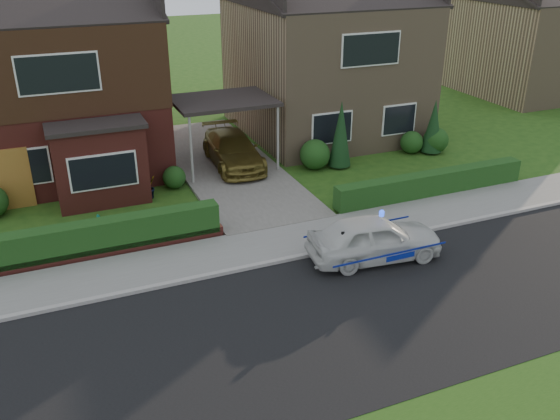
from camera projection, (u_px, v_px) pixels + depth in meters
ground at (363, 313)px, 14.59m from camera, size 120.00×120.00×0.00m
road at (363, 313)px, 14.59m from camera, size 60.00×6.00×0.02m
kerb at (310, 255)px, 17.12m from camera, size 60.00×0.16×0.12m
sidewalk at (296, 239)px, 18.00m from camera, size 60.00×2.00×0.10m
driveway at (225, 165)px, 23.77m from camera, size 3.80×12.00×0.12m
house_left at (54, 69)px, 22.59m from camera, size 7.50×9.53×7.25m
house_right at (324, 52)px, 26.78m from camera, size 7.50×8.06×7.25m
carport_link at (223, 102)px, 22.63m from camera, size 3.80×3.00×2.77m
dwarf_wall at (93, 254)px, 16.92m from camera, size 7.70×0.25×0.36m
hedge_left at (94, 257)px, 17.12m from camera, size 7.50×0.55×0.90m
hedge_right at (430, 196)px, 21.10m from camera, size 7.50×0.55×0.80m
shrub_left_mid at (131, 180)px, 20.69m from camera, size 1.32×1.32×1.32m
shrub_left_near at (174, 177)px, 21.61m from camera, size 0.84×0.84×0.84m
shrub_right_near at (315, 154)px, 23.32m from camera, size 1.20×1.20×1.20m
shrub_right_mid at (412, 142)px, 25.07m from camera, size 0.96×0.96×0.96m
shrub_right_far at (436, 140)px, 25.14m from camera, size 1.08×1.08×1.08m
conifer_a at (341, 136)px, 23.21m from camera, size 0.90×0.90×2.60m
conifer_b at (433, 128)px, 24.84m from camera, size 0.90×0.90×2.20m
neighbour_right at (530, 48)px, 33.88m from camera, size 6.50×7.00×5.20m
police_car at (374, 239)px, 16.75m from camera, size 3.52×3.98×1.47m
driveway_car at (233, 150)px, 23.37m from camera, size 2.03×4.46×1.27m
potted_plant_a at (100, 227)px, 18.00m from camera, size 0.46×0.38×0.76m
potted_plant_b at (150, 187)px, 20.75m from camera, size 0.58×0.56×0.83m
potted_plant_c at (198, 217)px, 18.56m from camera, size 0.52×0.52×0.84m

